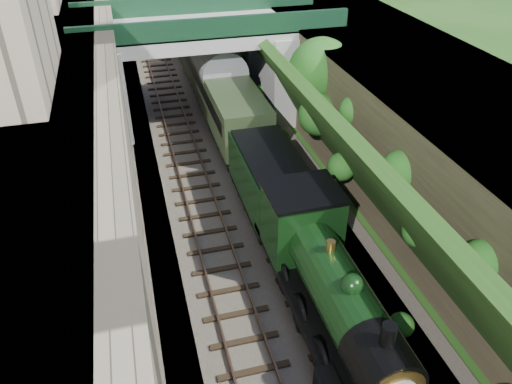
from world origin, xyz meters
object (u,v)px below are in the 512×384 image
road_bridge (215,57)px  tender (270,183)px  locomotive (329,284)px  tree (321,71)px

road_bridge → tender: bearing=-88.7°
locomotive → tree: bearing=70.5°
tender → locomotive: bearing=-90.0°
road_bridge → tree: bearing=-49.2°
tree → tender: size_ratio=1.10×
tree → tender: bearing=-128.5°
locomotive → tender: 7.37m
tree → locomotive: 14.37m
road_bridge → tender: 11.95m
tender → tree: bearing=51.5°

